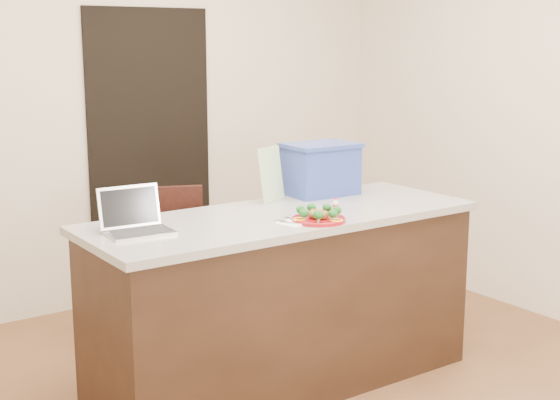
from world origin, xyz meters
TOP-DOWN VIEW (x-y plane):
  - ground at (0.00, 0.00)m, footprint 4.00×4.00m
  - room_shell at (0.00, 0.00)m, footprint 4.00×4.00m
  - doorway at (0.10, 1.98)m, footprint 0.90×0.02m
  - island at (0.00, 0.25)m, footprint 2.06×0.76m
  - plate at (0.04, 0.01)m, footprint 0.26×0.26m
  - meatballs at (0.04, 0.01)m, footprint 0.10×0.10m
  - broccoli at (0.04, 0.01)m, footprint 0.22×0.22m
  - pepper_rings at (0.04, 0.01)m, footprint 0.23×0.24m
  - napkin at (-0.09, 0.04)m, footprint 0.16×0.16m
  - fork at (-0.11, 0.05)m, footprint 0.08×0.16m
  - knife at (-0.06, 0.02)m, footprint 0.03×0.19m
  - yogurt_bottle at (0.28, 0.17)m, footprint 0.03×0.03m
  - laptop at (-0.78, 0.32)m, footprint 0.30×0.25m
  - leaflet at (0.12, 0.54)m, footprint 0.21×0.12m
  - blue_box at (0.46, 0.54)m, footprint 0.41×0.31m
  - chair at (-0.27, 0.94)m, footprint 0.56×0.57m

SIDE VIEW (x-z plane):
  - ground at x=0.00m, z-range 0.00..0.00m
  - island at x=0.00m, z-range 0.00..0.92m
  - chair at x=-0.27m, z-range 0.07..1.03m
  - napkin at x=-0.09m, z-range 0.92..0.93m
  - fork at x=-0.11m, z-range 0.93..0.93m
  - knife at x=-0.06m, z-range 0.93..0.93m
  - plate at x=0.04m, z-range 0.92..0.94m
  - pepper_rings at x=0.04m, z-range 0.94..0.94m
  - yogurt_bottle at x=0.28m, z-range 0.91..0.98m
  - meatballs at x=0.04m, z-range 0.94..0.97m
  - broccoli at x=0.04m, z-range 0.95..0.99m
  - laptop at x=-0.78m, z-range 0.87..1.08m
  - doorway at x=0.10m, z-range 0.00..2.00m
  - blue_box at x=0.46m, z-range 0.92..1.21m
  - leaflet at x=0.12m, z-range 0.92..1.22m
  - room_shell at x=0.00m, z-range -0.38..3.62m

